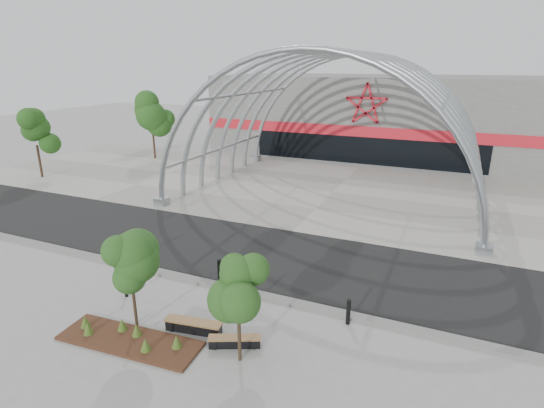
% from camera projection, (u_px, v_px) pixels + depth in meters
% --- Properties ---
extents(ground, '(140.00, 140.00, 0.00)m').
position_uv_depth(ground, '(235.00, 287.00, 18.40)').
color(ground, '#979792').
rests_on(ground, ground).
extents(road, '(140.00, 7.00, 0.02)m').
position_uv_depth(road, '(268.00, 255.00, 21.44)').
color(road, black).
rests_on(road, ground).
extents(forecourt, '(60.00, 17.00, 0.04)m').
position_uv_depth(forecourt, '(333.00, 192.00, 31.88)').
color(forecourt, '#9B968C').
rests_on(forecourt, ground).
extents(kerb, '(60.00, 0.50, 0.12)m').
position_uv_depth(kerb, '(233.00, 289.00, 18.16)').
color(kerb, slate).
rests_on(kerb, ground).
extents(arena_building, '(34.00, 15.24, 8.00)m').
position_uv_depth(arena_building, '(379.00, 114.00, 46.25)').
color(arena_building, slate).
rests_on(arena_building, ground).
extents(vault_canopy, '(20.80, 15.80, 20.36)m').
position_uv_depth(vault_canopy, '(333.00, 192.00, 31.88)').
color(vault_canopy, '#9BA1A6').
rests_on(vault_canopy, ground).
extents(planting_bed, '(5.25, 1.94, 0.54)m').
position_uv_depth(planting_bed, '(128.00, 338.00, 14.80)').
color(planting_bed, '#3C1F18').
rests_on(planting_bed, ground).
extents(street_tree_0, '(1.56, 1.56, 3.55)m').
position_uv_depth(street_tree_0, '(130.00, 264.00, 14.84)').
color(street_tree_0, black).
rests_on(street_tree_0, ground).
extents(street_tree_1, '(1.49, 1.49, 3.53)m').
position_uv_depth(street_tree_1, '(238.00, 291.00, 13.12)').
color(street_tree_1, black).
rests_on(street_tree_1, ground).
extents(bench_0, '(2.16, 0.77, 0.44)m').
position_uv_depth(bench_0, '(194.00, 326.00, 15.30)').
color(bench_0, black).
rests_on(bench_0, ground).
extents(bench_1, '(1.80, 1.11, 0.38)m').
position_uv_depth(bench_1, '(235.00, 342.00, 14.51)').
color(bench_1, black).
rests_on(bench_1, ground).
extents(bollard_0, '(0.18, 0.18, 1.13)m').
position_uv_depth(bollard_0, '(137.00, 247.00, 21.05)').
color(bollard_0, black).
rests_on(bollard_0, ground).
extents(bollard_1, '(0.14, 0.14, 0.86)m').
position_uv_depth(bollard_1, '(126.00, 287.00, 17.56)').
color(bollard_1, black).
rests_on(bollard_1, ground).
extents(bollard_2, '(0.18, 0.18, 1.10)m').
position_uv_depth(bollard_2, '(220.00, 271.00, 18.66)').
color(bollard_2, black).
rests_on(bollard_2, ground).
extents(bollard_3, '(0.16, 0.16, 1.03)m').
position_uv_depth(bollard_3, '(250.00, 295.00, 16.83)').
color(bollard_3, black).
rests_on(bollard_3, ground).
extents(bollard_4, '(0.16, 0.16, 1.01)m').
position_uv_depth(bollard_4, '(348.00, 312.00, 15.67)').
color(bollard_4, black).
rests_on(bollard_4, ground).
extents(bg_tree_0, '(3.00, 3.00, 6.45)m').
position_uv_depth(bg_tree_0, '(151.00, 112.00, 41.91)').
color(bg_tree_0, '#301F15').
rests_on(bg_tree_0, ground).
extents(bg_tree_2, '(2.55, 2.55, 5.38)m').
position_uv_depth(bg_tree_2, '(35.00, 132.00, 34.96)').
color(bg_tree_2, black).
rests_on(bg_tree_2, ground).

